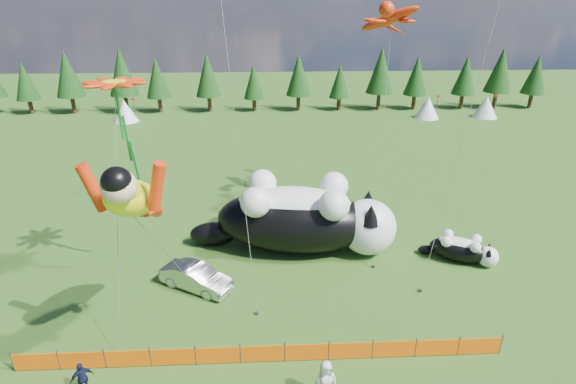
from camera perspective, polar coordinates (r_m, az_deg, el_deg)
The scene contains 12 objects.
ground at distance 24.12m, azimuth -3.19°, elevation -15.76°, with size 160.00×160.00×0.00m, color #103609.
safety_fence at distance 21.54m, azimuth -3.24°, elevation -19.82°, with size 22.06×0.06×1.10m.
tree_line at distance 64.59m, azimuth -3.18°, elevation 13.70°, with size 90.00×4.00×8.00m, color black, non-canonical shape.
festival_tents at distance 61.15m, azimuth 7.41°, elevation 10.47°, with size 50.00×3.20×2.80m, color white, non-canonical shape.
cat_large at distance 28.73m, azimuth 1.97°, elevation -3.19°, with size 13.41×6.05×4.85m.
cat_small at distance 30.17m, azimuth 21.31°, elevation -6.77°, with size 4.49×3.08×1.73m.
car at distance 26.32m, azimuth -11.61°, elevation -10.57°, with size 1.47×4.23×1.39m, color #B3B3B8.
spectator_c at distance 21.81m, azimuth -24.68°, elevation -20.75°, with size 0.94×0.48×1.61m, color #121733.
spectator_e at distance 19.80m, azimuth 4.76°, elevation -22.84°, with size 0.96×0.63×1.97m, color silver.
superhero_kite at distance 18.72m, azimuth -19.18°, elevation -0.75°, with size 4.88×7.99×11.05m.
gecko_kite at distance 31.15m, azimuth 12.72°, elevation 20.67°, with size 6.45×10.43×15.89m.
flower_kite at distance 23.43m, azimuth -21.12°, elevation 12.38°, with size 4.12×7.99×12.77m.
Camera 1 is at (0.39, -18.58, 15.37)m, focal length 28.00 mm.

